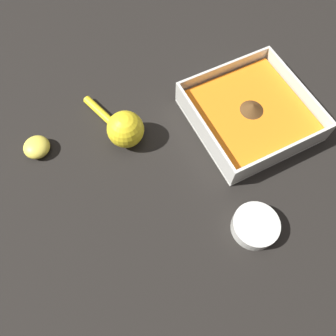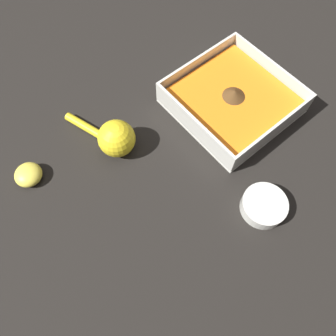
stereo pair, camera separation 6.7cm
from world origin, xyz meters
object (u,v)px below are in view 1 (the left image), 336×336
Objects in this scene: square_dish at (250,114)px; lemon_half at (37,147)px; spice_bowl at (255,226)px; lemon_squeezer at (124,128)px.

lemon_half is at bearing -106.77° from square_dish.
lemon_squeezer is (-0.30, -0.14, 0.02)m from spice_bowl.
lemon_squeezer is at bearing 73.58° from lemon_half.
square_dish reaches higher than lemon_half.
square_dish is 1.37× the size of lemon_squeezer.
lemon_squeezer is at bearing -155.04° from spice_bowl.
lemon_half is (-0.05, -0.18, -0.02)m from lemon_squeezer.
lemon_half is (-0.14, -0.45, -0.01)m from square_dish.
spice_bowl is 0.48m from lemon_half.
square_dish is 0.26m from spice_bowl.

